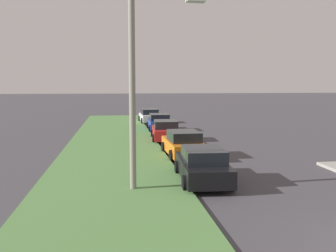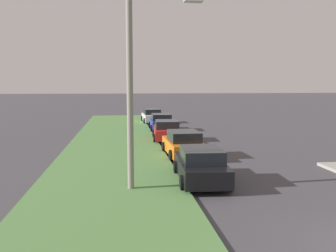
{
  "view_description": "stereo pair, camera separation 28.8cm",
  "coord_description": "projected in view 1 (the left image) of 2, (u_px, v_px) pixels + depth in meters",
  "views": [
    {
      "loc": [
        -7.55,
        7.17,
        4.11
      ],
      "look_at": [
        12.75,
        4.35,
        1.79
      ],
      "focal_mm": 40.2,
      "sensor_mm": 36.0,
      "label": 1
    },
    {
      "loc": [
        -7.59,
        6.89,
        4.11
      ],
      "look_at": [
        12.75,
        4.35,
        1.79
      ],
      "focal_mm": 40.2,
      "sensor_mm": 36.0,
      "label": 2
    }
  ],
  "objects": [
    {
      "name": "grass_median",
      "position": [
        112.0,
        170.0,
        17.7
      ],
      "size": [
        60.0,
        6.0,
        0.12
      ],
      "primitive_type": "cube",
      "color": "#517F42",
      "rests_on": "ground"
    },
    {
      "name": "parked_car_black",
      "position": [
        203.0,
        166.0,
        15.63
      ],
      "size": [
        4.39,
        2.19,
        1.47
      ],
      "rotation": [
        0.0,
        0.0,
        -0.05
      ],
      "color": "black",
      "rests_on": "ground"
    },
    {
      "name": "parked_car_orange",
      "position": [
        183.0,
        144.0,
        21.15
      ],
      "size": [
        4.35,
        2.12,
        1.47
      ],
      "rotation": [
        0.0,
        0.0,
        0.03
      ],
      "color": "orange",
      "rests_on": "ground"
    },
    {
      "name": "parked_car_red",
      "position": [
        166.0,
        131.0,
        27.19
      ],
      "size": [
        4.4,
        2.21,
        1.47
      ],
      "rotation": [
        0.0,
        0.0,
        -0.06
      ],
      "color": "red",
      "rests_on": "ground"
    },
    {
      "name": "parked_car_blue",
      "position": [
        159.0,
        122.0,
        33.02
      ],
      "size": [
        4.33,
        2.08,
        1.47
      ],
      "rotation": [
        0.0,
        0.0,
        -0.02
      ],
      "color": "#23389E",
      "rests_on": "ground"
    },
    {
      "name": "parked_car_white",
      "position": [
        149.0,
        116.0,
        39.38
      ],
      "size": [
        4.37,
        2.15,
        1.47
      ],
      "rotation": [
        0.0,
        0.0,
        0.04
      ],
      "color": "silver",
      "rests_on": "ground"
    },
    {
      "name": "streetlight",
      "position": [
        142.0,
        76.0,
        13.97
      ],
      "size": [
        0.42,
        2.88,
        7.5
      ],
      "color": "gray",
      "rests_on": "ground"
    }
  ]
}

